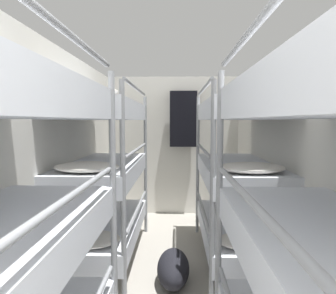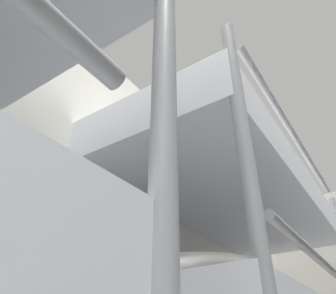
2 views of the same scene
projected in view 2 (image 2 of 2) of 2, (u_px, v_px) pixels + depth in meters
wall_left at (30, 280)px, 1.06m from camera, size 0.06×5.44×2.31m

